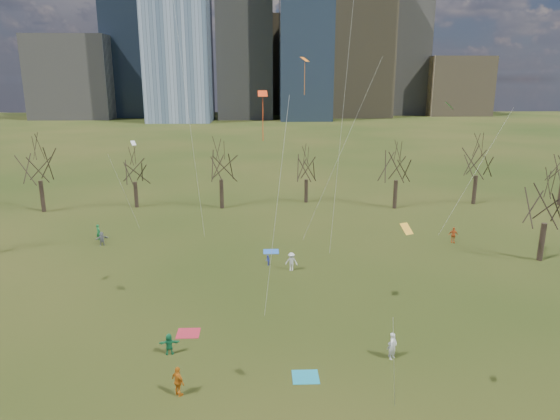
{
  "coord_description": "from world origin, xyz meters",
  "views": [
    {
      "loc": [
        -1.54,
        -27.52,
        17.39
      ],
      "look_at": [
        0.0,
        12.0,
        7.0
      ],
      "focal_mm": 32.0,
      "sensor_mm": 36.0,
      "label": 1
    }
  ],
  "objects_px": {
    "blanket_teal": "(306,377)",
    "blanket_crimson": "(188,333)",
    "person_1": "(393,346)",
    "person_4": "(178,381)",
    "blanket_navy": "(271,251)"
  },
  "relations": [
    {
      "from": "blanket_teal",
      "to": "blanket_crimson",
      "type": "xyz_separation_m",
      "value": [
        -7.81,
        5.65,
        0.0
      ]
    },
    {
      "from": "blanket_teal",
      "to": "person_1",
      "type": "relative_size",
      "value": 0.9
    },
    {
      "from": "person_1",
      "to": "person_4",
      "type": "distance_m",
      "value": 13.54
    },
    {
      "from": "person_1",
      "to": "blanket_teal",
      "type": "bearing_deg",
      "value": 150.02
    },
    {
      "from": "person_1",
      "to": "person_4",
      "type": "height_order",
      "value": "person_4"
    },
    {
      "from": "blanket_teal",
      "to": "person_1",
      "type": "bearing_deg",
      "value": 18.02
    },
    {
      "from": "blanket_teal",
      "to": "person_4",
      "type": "xyz_separation_m",
      "value": [
        -7.35,
        -1.51,
        0.88
      ]
    },
    {
      "from": "blanket_crimson",
      "to": "person_1",
      "type": "distance_m",
      "value": 14.11
    },
    {
      "from": "blanket_crimson",
      "to": "person_4",
      "type": "relative_size",
      "value": 0.89
    },
    {
      "from": "person_4",
      "to": "blanket_crimson",
      "type": "bearing_deg",
      "value": -41.69
    },
    {
      "from": "blanket_teal",
      "to": "blanket_navy",
      "type": "xyz_separation_m",
      "value": [
        -1.59,
        22.69,
        0.0
      ]
    },
    {
      "from": "blanket_navy",
      "to": "person_1",
      "type": "distance_m",
      "value": 22.09
    },
    {
      "from": "blanket_navy",
      "to": "person_1",
      "type": "xyz_separation_m",
      "value": [
        7.35,
        -20.81,
        0.88
      ]
    },
    {
      "from": "blanket_navy",
      "to": "person_4",
      "type": "bearing_deg",
      "value": -103.39
    },
    {
      "from": "blanket_teal",
      "to": "blanket_navy",
      "type": "distance_m",
      "value": 22.75
    }
  ]
}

